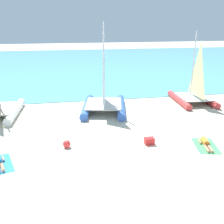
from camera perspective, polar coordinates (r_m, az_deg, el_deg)
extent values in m
plane|color=beige|center=(20.31, -2.41, 1.02)|extent=(120.00, 120.00, 0.00)
cube|color=#5BB2C1|center=(41.48, -6.77, 10.17)|extent=(120.00, 40.00, 0.05)
cylinder|color=white|center=(19.79, -19.84, 0.19)|extent=(0.81, 4.63, 0.53)
cylinder|color=#CC3838|center=(22.00, 13.99, 2.53)|extent=(0.71, 4.21, 0.48)
cylinder|color=#CC3838|center=(22.87, 19.13, 2.66)|extent=(0.71, 4.21, 0.48)
cube|color=silver|center=(22.17, 16.87, 3.12)|extent=(2.34, 2.80, 0.06)
cylinder|color=silver|center=(22.20, 16.86, 9.66)|extent=(0.10, 0.10, 4.98)
pyramid|color=#EAEA99|center=(21.34, 17.88, 8.81)|extent=(0.18, 2.19, 4.19)
cylinder|color=blue|center=(19.62, -5.32, 1.13)|extent=(1.44, 4.72, 0.54)
cylinder|color=blue|center=(19.52, 1.90, 1.11)|extent=(1.44, 4.72, 0.54)
cube|color=silver|center=(19.22, -1.75, 1.77)|extent=(3.00, 3.43, 0.07)
cylinder|color=silver|center=(19.26, -1.75, 10.26)|extent=(0.11, 0.11, 5.60)
pyramid|color=white|center=(18.20, -1.89, 9.21)|extent=(0.54, 2.43, 4.70)
cylinder|color=tan|center=(13.06, -22.22, -10.73)|extent=(0.37, 0.79, 0.14)
cylinder|color=tan|center=(13.79, -22.08, -9.14)|extent=(0.23, 0.46, 0.10)
cube|color=#4CB266|center=(14.98, 19.23, -6.78)|extent=(1.49, 2.10, 0.01)
cylinder|color=orange|center=(15.09, 19.09, -5.92)|extent=(0.43, 0.67, 0.30)
sphere|color=tan|center=(15.45, 18.67, -5.29)|extent=(0.22, 0.22, 0.22)
cylinder|color=tan|center=(14.54, 19.41, -7.28)|extent=(0.31, 0.79, 0.14)
cylinder|color=tan|center=(14.59, 20.09, -7.26)|extent=(0.31, 0.79, 0.14)
cylinder|color=tan|center=(15.20, 18.09, -6.00)|extent=(0.20, 0.46, 0.10)
cylinder|color=tan|center=(15.33, 19.68, -5.97)|extent=(0.20, 0.46, 0.10)
sphere|color=red|center=(14.10, -9.57, -6.69)|extent=(0.40, 0.40, 0.40)
cube|color=red|center=(14.42, 7.90, -6.10)|extent=(0.50, 0.36, 0.36)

